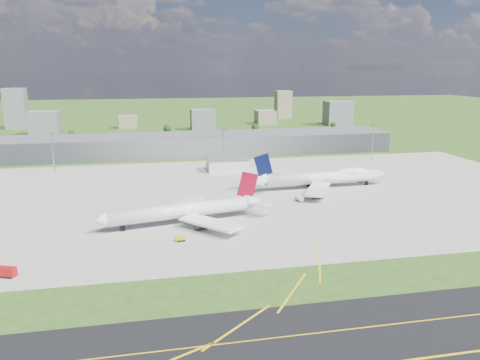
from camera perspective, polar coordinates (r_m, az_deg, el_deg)
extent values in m
plane|color=#2D4E18|center=(354.23, -4.55, 2.79)|extent=(1400.00, 1400.00, 0.00)
cube|color=gray|center=(249.94, 0.81, -1.73)|extent=(360.00, 190.00, 0.08)
cube|color=slate|center=(367.61, -4.86, 4.37)|extent=(300.00, 42.00, 15.00)
cube|color=silver|center=(306.32, -1.56, 1.89)|extent=(26.00, 16.00, 8.00)
cylinder|color=gray|center=(320.55, -21.85, 2.99)|extent=(0.70, 0.70, 25.00)
cube|color=gray|center=(318.67, -22.05, 5.25)|extent=(3.50, 2.00, 1.20)
cylinder|color=gray|center=(319.29, -2.04, 3.92)|extent=(0.70, 0.70, 25.00)
cube|color=gray|center=(317.40, -2.06, 6.20)|extent=(3.50, 2.00, 1.20)
cylinder|color=gray|center=(354.03, 15.86, 4.36)|extent=(0.70, 0.70, 25.00)
cube|color=gray|center=(352.32, 15.99, 6.42)|extent=(3.50, 2.00, 1.20)
cylinder|color=white|center=(203.29, -7.41, -3.76)|extent=(61.21, 18.41, 6.33)
cone|color=white|center=(197.59, -16.75, -4.75)|extent=(6.43, 7.25, 6.33)
cone|color=white|center=(214.44, 1.57, -2.49)|extent=(9.53, 7.88, 6.33)
cube|color=maroon|center=(203.36, -7.97, -4.35)|extent=(49.67, 12.55, 1.37)
cube|color=white|center=(192.72, -3.60, -5.24)|extent=(25.28, 26.83, 0.95)
cube|color=white|center=(220.03, -6.21, -2.90)|extent=(17.70, 29.02, 0.95)
cube|color=maroon|center=(211.41, 0.94, -0.59)|extent=(10.40, 2.61, 12.74)
cylinder|color=#38383D|center=(196.15, -4.69, -5.54)|extent=(6.36, 4.46, 3.38)
cylinder|color=#38383D|center=(216.28, -6.55, -3.75)|extent=(6.36, 4.46, 3.38)
cube|color=black|center=(202.02, -5.27, -5.15)|extent=(1.91, 1.58, 2.64)
cube|color=black|center=(210.64, -6.07, -4.38)|extent=(1.91, 1.58, 2.64)
cube|color=black|center=(200.00, -14.11, -5.71)|extent=(1.91, 1.58, 2.64)
cylinder|color=white|center=(265.59, 10.11, 0.29)|extent=(66.91, 8.79, 6.67)
cone|color=white|center=(281.65, 16.87, 0.67)|extent=(5.59, 6.84, 6.67)
cone|color=white|center=(253.06, 2.25, 0.03)|extent=(8.82, 6.94, 6.67)
cube|color=#1B3E96|center=(266.92, 10.51, -0.12)|extent=(54.78, 4.47, 1.40)
ellipsoid|color=white|center=(272.41, 13.48, 0.89)|extent=(21.56, 7.35, 6.01)
cube|color=white|center=(277.27, 6.93, 0.55)|extent=(24.07, 30.63, 0.97)
cube|color=white|center=(247.76, 9.52, -1.11)|extent=(22.72, 31.05, 0.97)
cube|color=black|center=(252.06, 2.86, 1.80)|extent=(10.73, 0.88, 13.01)
cylinder|color=#38383D|center=(273.11, 8.20, -0.13)|extent=(6.03, 3.63, 3.44)
cylinder|color=#38383D|center=(280.78, 6.22, 0.31)|extent=(6.03, 3.63, 3.44)
cylinder|color=#38383D|center=(255.75, 9.77, -1.13)|extent=(6.03, 3.63, 3.44)
cylinder|color=#38383D|center=(243.82, 9.40, -1.84)|extent=(6.03, 3.63, 3.44)
cube|color=black|center=(268.57, 8.40, -0.50)|extent=(1.76, 1.35, 2.69)
cube|color=black|center=(259.88, 9.18, -1.01)|extent=(1.76, 1.35, 2.69)
cube|color=black|center=(278.24, 15.17, -0.34)|extent=(1.76, 1.35, 2.69)
cube|color=#AF0C10|center=(171.29, -26.75, -9.93)|extent=(7.73, 5.19, 2.89)
cube|color=black|center=(171.84, -26.70, -10.38)|extent=(6.77, 4.92, 0.70)
cube|color=#C1B40B|center=(184.77, -7.25, -7.06)|extent=(4.08, 2.67, 1.53)
cube|color=black|center=(185.04, -7.24, -7.28)|extent=(3.53, 2.71, 0.70)
cube|color=white|center=(238.00, 7.26, -2.25)|extent=(3.19, 5.39, 2.22)
cube|color=black|center=(238.31, 7.25, -2.50)|extent=(3.15, 4.67, 0.70)
cube|color=silver|center=(285.54, 14.54, 0.07)|extent=(4.90, 4.53, 2.03)
cube|color=black|center=(285.77, 14.53, -0.13)|extent=(4.43, 4.19, 0.70)
cube|color=slate|center=(508.17, -22.72, 6.43)|extent=(28.00, 22.00, 24.00)
cube|color=gray|center=(539.13, -13.46, 6.92)|extent=(20.00, 18.00, 14.00)
cube|color=slate|center=(512.23, -4.54, 7.36)|extent=(26.00, 20.00, 22.00)
cube|color=gray|center=(566.55, 3.09, 7.67)|extent=(22.00, 24.00, 16.00)
cube|color=slate|center=(563.47, 11.85, 7.99)|extent=(30.00, 22.00, 28.00)
cube|color=slate|center=(574.30, -25.64, 7.86)|extent=(22.00, 20.00, 44.00)
cube|color=gray|center=(633.95, 5.27, 9.17)|extent=(20.00, 18.00, 36.00)
cylinder|color=#382314|center=(470.10, -19.81, 4.88)|extent=(0.70, 0.70, 3.00)
sphere|color=black|center=(469.65, -19.84, 5.29)|extent=(6.75, 6.75, 6.75)
cylinder|color=#382314|center=(480.35, -8.84, 5.73)|extent=(0.70, 0.70, 3.60)
sphere|color=black|center=(479.83, -8.86, 6.21)|extent=(8.10, 8.10, 8.10)
cylinder|color=#382314|center=(487.81, 1.86, 5.99)|extent=(0.70, 0.70, 3.40)
sphere|color=black|center=(487.32, 1.86, 6.43)|extent=(7.65, 7.65, 7.65)
cylinder|color=#382314|center=(525.02, 11.26, 6.24)|extent=(0.70, 0.70, 2.80)
sphere|color=black|center=(524.64, 11.28, 6.58)|extent=(6.30, 6.30, 6.30)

